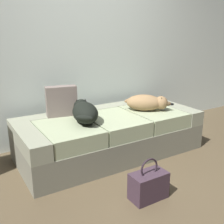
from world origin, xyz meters
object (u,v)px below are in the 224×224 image
(throw_pillow, at_px, (61,101))
(handbag, at_px, (148,185))
(dog_tan, at_px, (147,103))
(dog_dark, at_px, (84,112))
(tv_remote, at_px, (168,103))
(couch, at_px, (110,134))

(throw_pillow, xyz_separation_m, handbag, (0.28, -1.24, -0.51))
(dog_tan, height_order, handbag, dog_tan)
(dog_dark, relative_size, tv_remote, 4.09)
(dog_tan, relative_size, throw_pillow, 1.51)
(dog_tan, height_order, tv_remote, dog_tan)
(dog_tan, relative_size, handbag, 1.35)
(couch, height_order, dog_dark, dog_dark)
(couch, height_order, tv_remote, tv_remote)
(dog_dark, bearing_deg, handbag, -80.78)
(dog_tan, distance_m, throw_pillow, 1.02)
(throw_pillow, bearing_deg, handbag, -77.13)
(dog_tan, xyz_separation_m, handbag, (-0.67, -0.90, -0.44))
(couch, height_order, handbag, couch)
(couch, xyz_separation_m, dog_tan, (0.48, -0.07, 0.33))
(dog_tan, bearing_deg, tv_remote, 11.62)
(couch, xyz_separation_m, dog_dark, (-0.34, -0.04, 0.34))
(dog_tan, distance_m, tv_remote, 0.45)
(throw_pillow, distance_m, handbag, 1.37)
(dog_dark, bearing_deg, dog_tan, -1.83)
(dog_tan, xyz_separation_m, throw_pillow, (-0.96, 0.34, 0.07))
(dog_dark, bearing_deg, couch, 7.37)
(dog_dark, distance_m, dog_tan, 0.82)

